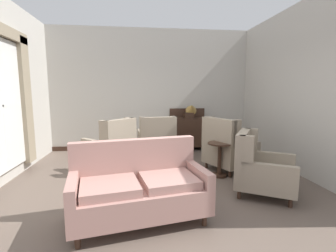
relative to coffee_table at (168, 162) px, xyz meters
name	(u,v)px	position (x,y,z in m)	size (l,w,h in m)	color
ground	(163,194)	(-0.13, -0.43, -0.39)	(8.96, 8.96, 0.00)	brown
wall_back	(151,90)	(-0.13, 2.78, 1.26)	(5.64, 0.08, 3.29)	#BCB7AD
wall_left	(0,89)	(-2.87, 0.54, 1.26)	(0.08, 4.48, 3.29)	#BCB7AD
wall_right	(294,89)	(2.61, 0.54, 1.26)	(0.08, 4.48, 3.29)	#BCB7AD
baseboard_back	(152,146)	(-0.13, 2.72, -0.33)	(5.48, 0.03, 0.12)	#382319
window_with_curtains	(3,96)	(-2.78, 0.39, 1.14)	(0.12, 1.94, 2.56)	silver
coffee_table	(168,162)	(0.00, 0.00, 0.00)	(0.80, 0.80, 0.49)	#382319
porcelain_vase	(171,148)	(0.06, 0.04, 0.24)	(0.19, 0.19, 0.34)	#4C7A66
settee	(139,188)	(-0.51, -1.15, 0.03)	(1.76, 1.08, 0.98)	tan
armchair_near_window	(112,148)	(-1.05, 0.93, 0.06)	(1.13, 1.13, 1.07)	gray
armchair_near_sideboard	(227,149)	(1.27, 0.59, 0.06)	(1.12, 1.10, 1.09)	gray
armchair_far_left	(260,168)	(1.38, -0.57, 0.03)	(1.16, 1.16, 0.98)	gray
armchair_foreground_right	(157,141)	(-0.09, 1.58, 0.05)	(0.88, 0.93, 1.04)	gray
side_table	(219,156)	(1.01, 0.26, 0.00)	(0.45, 0.45, 0.65)	#382319
sideboard	(188,131)	(0.87, 2.48, 0.12)	(0.99, 0.43, 1.13)	#382319
gramophone	(191,110)	(0.91, 2.40, 0.73)	(0.35, 0.42, 0.47)	#382319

